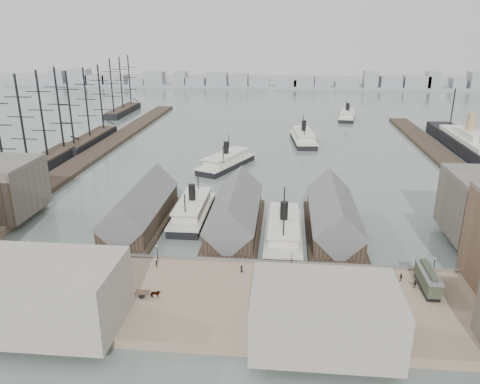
# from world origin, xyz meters

# --- Properties ---
(ground) EXTENTS (900.00, 900.00, 0.00)m
(ground) POSITION_xyz_m (0.00, 0.00, 0.00)
(ground) COLOR #57645F
(ground) RESTS_ON ground
(quay) EXTENTS (180.00, 30.00, 2.00)m
(quay) POSITION_xyz_m (0.00, -20.00, 1.00)
(quay) COLOR #846E59
(quay) RESTS_ON ground
(seawall) EXTENTS (180.00, 1.20, 2.30)m
(seawall) POSITION_xyz_m (0.00, -5.20, 1.15)
(seawall) COLOR #59544C
(seawall) RESTS_ON ground
(west_wharf) EXTENTS (10.00, 220.00, 1.60)m
(west_wharf) POSITION_xyz_m (-68.00, 100.00, 0.80)
(west_wharf) COLOR #2D231C
(west_wharf) RESTS_ON ground
(east_wharf) EXTENTS (10.00, 180.00, 1.60)m
(east_wharf) POSITION_xyz_m (78.00, 90.00, 0.80)
(east_wharf) COLOR #2D231C
(east_wharf) RESTS_ON ground
(ferry_shed_west) EXTENTS (14.00, 42.00, 12.60)m
(ferry_shed_west) POSITION_xyz_m (-26.00, 16.88, 4.64)
(ferry_shed_west) COLOR #2D231C
(ferry_shed_west) RESTS_ON ground
(ferry_shed_center) EXTENTS (14.00, 42.00, 12.60)m
(ferry_shed_center) POSITION_xyz_m (0.00, 16.88, 4.64)
(ferry_shed_center) COLOR #2D231C
(ferry_shed_center) RESTS_ON ground
(ferry_shed_east) EXTENTS (14.00, 42.00, 12.60)m
(ferry_shed_east) POSITION_xyz_m (26.00, 16.88, 4.64)
(ferry_shed_east) COLOR #2D231C
(ferry_shed_east) RESTS_ON ground
(street_bldg_center) EXTENTS (24.00, 16.00, 10.00)m
(street_bldg_center) POSITION_xyz_m (20.00, -32.00, 7.00)
(street_bldg_center) COLOR gray
(street_bldg_center) RESTS_ON quay
(street_bldg_west) EXTENTS (30.00, 16.00, 12.00)m
(street_bldg_west) POSITION_xyz_m (-30.00, -32.00, 8.00)
(street_bldg_west) COLOR gray
(street_bldg_west) RESTS_ON quay
(lamp_post_far_w) EXTENTS (0.44, 0.44, 3.92)m
(lamp_post_far_w) POSITION_xyz_m (-45.00, -7.00, 4.71)
(lamp_post_far_w) COLOR black
(lamp_post_far_w) RESTS_ON quay
(lamp_post_near_w) EXTENTS (0.44, 0.44, 3.92)m
(lamp_post_near_w) POSITION_xyz_m (-15.00, -7.00, 4.71)
(lamp_post_near_w) COLOR black
(lamp_post_near_w) RESTS_ON quay
(lamp_post_near_e) EXTENTS (0.44, 0.44, 3.92)m
(lamp_post_near_e) POSITION_xyz_m (15.00, -7.00, 4.71)
(lamp_post_near_e) COLOR black
(lamp_post_near_e) RESTS_ON quay
(lamp_post_far_e) EXTENTS (0.44, 0.44, 3.92)m
(lamp_post_far_e) POSITION_xyz_m (45.00, -7.00, 4.71)
(lamp_post_far_e) COLOR black
(lamp_post_far_e) RESTS_ON quay
(far_shore) EXTENTS (500.00, 40.00, 15.72)m
(far_shore) POSITION_xyz_m (-2.07, 334.14, 3.91)
(far_shore) COLOR gray
(far_shore) RESTS_ON ground
(ferry_docked_west) EXTENTS (8.94, 29.79, 10.64)m
(ferry_docked_west) POSITION_xyz_m (-13.00, 23.51, 2.49)
(ferry_docked_west) COLOR black
(ferry_docked_west) RESTS_ON ground
(ferry_docked_east) EXTENTS (9.20, 30.67, 10.95)m
(ferry_docked_east) POSITION_xyz_m (13.00, 11.41, 2.57)
(ferry_docked_east) COLOR black
(ferry_docked_east) RESTS_ON ground
(ferry_open_near) EXTENTS (20.74, 31.59, 10.89)m
(ferry_open_near) POSITION_xyz_m (-9.74, 75.00, 2.55)
(ferry_open_near) COLOR black
(ferry_open_near) RESTS_ON ground
(ferry_open_mid) EXTENTS (12.56, 32.39, 11.29)m
(ferry_open_mid) POSITION_xyz_m (21.34, 119.44, 2.65)
(ferry_open_mid) COLOR black
(ferry_open_mid) RESTS_ON ground
(ferry_open_far) EXTENTS (13.20, 29.41, 10.13)m
(ferry_open_far) POSITION_xyz_m (49.02, 182.45, 2.37)
(ferry_open_far) COLOR black
(ferry_open_far) RESTS_ON ground
(sailing_ship_near) EXTENTS (8.93, 61.54, 36.72)m
(sailing_ship_near) POSITION_xyz_m (-80.37, 64.31, 2.70)
(sailing_ship_near) COLOR black
(sailing_ship_near) RESTS_ON ground
(sailing_ship_mid) EXTENTS (8.46, 48.87, 34.77)m
(sailing_ship_mid) POSITION_xyz_m (-78.20, 108.25, 2.49)
(sailing_ship_mid) COLOR black
(sailing_ship_mid) RESTS_ON ground
(sailing_ship_far) EXTENTS (8.46, 46.98, 34.76)m
(sailing_ship_far) POSITION_xyz_m (-89.56, 188.10, 2.51)
(sailing_ship_far) COLOR black
(sailing_ship_far) RESTS_ON ground
(ocean_steamer) EXTENTS (11.79, 86.17, 17.23)m
(ocean_steamer) POSITION_xyz_m (92.00, 108.09, 3.71)
(ocean_steamer) COLOR black
(ocean_steamer) RESTS_ON ground
(tram) EXTENTS (2.87, 10.97, 3.90)m
(tram) POSITION_xyz_m (41.98, -13.24, 4.00)
(tram) COLOR black
(tram) RESTS_ON quay
(horse_cart_left) EXTENTS (4.86, 2.45, 1.67)m
(horse_cart_left) POSITION_xyz_m (-39.19, -16.68, 2.84)
(horse_cart_left) COLOR black
(horse_cart_left) RESTS_ON quay
(horse_cart_center) EXTENTS (4.95, 1.65, 1.68)m
(horse_cart_center) POSITION_xyz_m (-12.22, -21.93, 2.84)
(horse_cart_center) COLOR black
(horse_cart_center) RESTS_ON quay
(horse_cart_right) EXTENTS (4.76, 3.24, 1.52)m
(horse_cart_right) POSITION_xyz_m (14.06, -19.14, 2.78)
(horse_cart_right) COLOR black
(horse_cart_right) RESTS_ON quay
(pedestrian_0) EXTENTS (0.76, 0.73, 1.69)m
(pedestrian_0) POSITION_xyz_m (-40.14, -11.85, 2.85)
(pedestrian_0) COLOR black
(pedestrian_0) RESTS_ON quay
(pedestrian_2) EXTENTS (0.76, 1.18, 1.73)m
(pedestrian_2) POSITION_xyz_m (-27.05, -8.15, 2.86)
(pedestrian_2) COLOR black
(pedestrian_2) RESTS_ON quay
(pedestrian_3) EXTENTS (1.06, 0.67, 1.67)m
(pedestrian_3) POSITION_xyz_m (-15.58, -27.73, 2.84)
(pedestrian_3) COLOR black
(pedestrian_3) RESTS_ON quay
(pedestrian_4) EXTENTS (0.96, 0.85, 1.66)m
(pedestrian_4) POSITION_xyz_m (4.24, -10.15, 2.83)
(pedestrian_4) COLOR black
(pedestrian_4) RESTS_ON quay
(pedestrian_5) EXTENTS (0.70, 0.79, 1.80)m
(pedestrian_5) POSITION_xyz_m (11.29, -18.60, 2.90)
(pedestrian_5) COLOR black
(pedestrian_5) RESTS_ON quay
(pedestrian_6) EXTENTS (1.04, 0.89, 1.83)m
(pedestrian_6) POSITION_xyz_m (15.21, -8.45, 2.91)
(pedestrian_6) COLOR black
(pedestrian_6) RESTS_ON quay
(pedestrian_7) EXTENTS (1.17, 1.33, 1.79)m
(pedestrian_7) POSITION_xyz_m (33.20, -27.40, 2.90)
(pedestrian_7) COLOR black
(pedestrian_7) RESTS_ON quay
(pedestrian_8) EXTENTS (0.74, 1.11, 1.75)m
(pedestrian_8) POSITION_xyz_m (37.45, -10.61, 2.87)
(pedestrian_8) COLOR black
(pedestrian_8) RESTS_ON quay
(pedestrian_10) EXTENTS (0.83, 0.94, 1.60)m
(pedestrian_10) POSITION_xyz_m (-14.50, -9.63, 2.80)
(pedestrian_10) COLOR black
(pedestrian_10) RESTS_ON quay
(pedestrian_11) EXTENTS (1.06, 0.45, 1.81)m
(pedestrian_11) POSITION_xyz_m (39.61, -13.33, 2.91)
(pedestrian_11) COLOR black
(pedestrian_11) RESTS_ON quay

